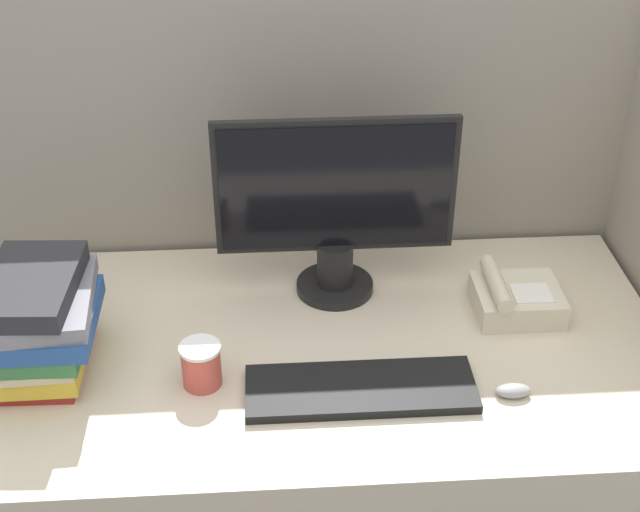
{
  "coord_description": "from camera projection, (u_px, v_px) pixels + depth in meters",
  "views": [
    {
      "loc": [
        -0.06,
        -1.1,
        1.92
      ],
      "look_at": [
        0.05,
        0.44,
        0.93
      ],
      "focal_mm": 50.0,
      "sensor_mm": 36.0,
      "label": 1
    }
  ],
  "objects": [
    {
      "name": "keyboard",
      "position": [
        361.0,
        389.0,
        1.77
      ],
      "size": [
        0.46,
        0.16,
        0.02
      ],
      "color": "black",
      "rests_on": "desk"
    },
    {
      "name": "book_stack",
      "position": [
        34.0,
        323.0,
        1.79
      ],
      "size": [
        0.25,
        0.29,
        0.23
      ],
      "color": "maroon",
      "rests_on": "desk"
    },
    {
      "name": "coffee_cup",
      "position": [
        201.0,
        365.0,
        1.78
      ],
      "size": [
        0.08,
        0.08,
        0.09
      ],
      "color": "#BF4C3F",
      "rests_on": "desk"
    },
    {
      "name": "desk",
      "position": [
        302.0,
        467.0,
        2.11
      ],
      "size": [
        1.58,
        0.81,
        0.73
      ],
      "color": "beige",
      "rests_on": "ground_plane"
    },
    {
      "name": "mouse",
      "position": [
        513.0,
        391.0,
        1.77
      ],
      "size": [
        0.07,
        0.04,
        0.02
      ],
      "color": "gray",
      "rests_on": "desk"
    },
    {
      "name": "cubicle_panel_rear",
      "position": [
        292.0,
        248.0,
        2.29
      ],
      "size": [
        1.98,
        0.04,
        1.4
      ],
      "color": "gray",
      "rests_on": "ground_plane"
    },
    {
      "name": "desk_telephone",
      "position": [
        515.0,
        298.0,
        1.99
      ],
      "size": [
        0.19,
        0.18,
        0.1
      ],
      "color": "beige",
      "rests_on": "desk"
    },
    {
      "name": "monitor",
      "position": [
        335.0,
        210.0,
        1.97
      ],
      "size": [
        0.53,
        0.18,
        0.43
      ],
      "color": "black",
      "rests_on": "desk"
    }
  ]
}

